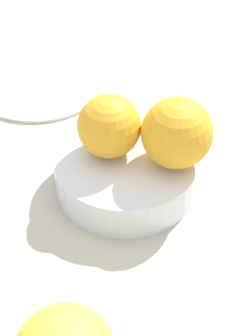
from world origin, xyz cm
name	(u,v)px	position (x,y,z in cm)	size (l,w,h in cm)	color
ground_plane	(126,191)	(0.00, 0.00, -1.00)	(110.00, 110.00, 2.00)	#BCB29E
fruit_bowl	(126,172)	(0.00, 0.00, 1.83)	(14.36, 14.36, 3.87)	silver
orange_in_bowl_0	(177,133)	(4.38, -1.85, 7.27)	(6.79, 6.79, 6.79)	#F9A823
orange_in_bowl_1	(109,126)	(-1.27, 1.29, 6.96)	(6.17, 6.17, 6.17)	#F9A823
side_plate	(41,81)	(-5.15, 20.83, 0.40)	(16.85, 16.85, 0.80)	silver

